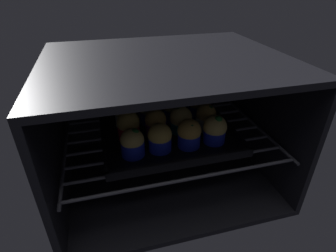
% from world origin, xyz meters
% --- Properties ---
extents(oven_cavity, '(0.59, 0.47, 0.37)m').
position_xyz_m(oven_cavity, '(0.00, 0.26, 0.17)').
color(oven_cavity, black).
rests_on(oven_cavity, ground).
extents(oven_rack, '(0.55, 0.42, 0.01)m').
position_xyz_m(oven_rack, '(0.00, 0.22, 0.14)').
color(oven_rack, '#51515B').
rests_on(oven_rack, oven_cavity).
extents(baking_tray, '(0.35, 0.28, 0.02)m').
position_xyz_m(baking_tray, '(0.00, 0.20, 0.15)').
color(baking_tray, black).
rests_on(baking_tray, oven_rack).
extents(muffin_row0_col0, '(0.06, 0.06, 0.07)m').
position_xyz_m(muffin_row0_col0, '(-0.11, 0.13, 0.19)').
color(muffin_row0_col0, '#1928B7').
rests_on(muffin_row0_col0, baking_tray).
extents(muffin_row0_col1, '(0.06, 0.06, 0.07)m').
position_xyz_m(muffin_row0_col1, '(-0.04, 0.13, 0.19)').
color(muffin_row0_col1, '#1928B7').
rests_on(muffin_row0_col1, baking_tray).
extents(muffin_row0_col2, '(0.06, 0.06, 0.07)m').
position_xyz_m(muffin_row0_col2, '(0.03, 0.13, 0.19)').
color(muffin_row0_col2, '#1928B7').
rests_on(muffin_row0_col2, baking_tray).
extents(muffin_row0_col3, '(0.06, 0.06, 0.08)m').
position_xyz_m(muffin_row0_col3, '(0.10, 0.13, 0.19)').
color(muffin_row0_col3, '#1928B7').
rests_on(muffin_row0_col3, baking_tray).
extents(muffin_row1_col0, '(0.06, 0.06, 0.08)m').
position_xyz_m(muffin_row1_col0, '(-0.10, 0.21, 0.19)').
color(muffin_row1_col0, red).
rests_on(muffin_row1_col0, baking_tray).
extents(muffin_row1_col1, '(0.06, 0.06, 0.07)m').
position_xyz_m(muffin_row1_col1, '(-0.03, 0.21, 0.19)').
color(muffin_row1_col1, '#7A238C').
rests_on(muffin_row1_col1, baking_tray).
extents(muffin_row1_col2, '(0.06, 0.06, 0.07)m').
position_xyz_m(muffin_row1_col2, '(0.04, 0.20, 0.19)').
color(muffin_row1_col2, '#0C8C84').
rests_on(muffin_row1_col2, baking_tray).
extents(muffin_row1_col3, '(0.06, 0.06, 0.07)m').
position_xyz_m(muffin_row1_col3, '(0.11, 0.20, 0.19)').
color(muffin_row1_col3, silver).
rests_on(muffin_row1_col3, baking_tray).
extents(muffin_row2_col0, '(0.06, 0.06, 0.08)m').
position_xyz_m(muffin_row2_col0, '(-0.10, 0.28, 0.19)').
color(muffin_row2_col0, silver).
rests_on(muffin_row2_col0, baking_tray).
extents(muffin_row2_col1, '(0.06, 0.06, 0.07)m').
position_xyz_m(muffin_row2_col1, '(-0.04, 0.28, 0.19)').
color(muffin_row2_col1, '#1928B7').
rests_on(muffin_row2_col1, baking_tray).
extents(muffin_row2_col2, '(0.06, 0.06, 0.08)m').
position_xyz_m(muffin_row2_col2, '(0.03, 0.27, 0.19)').
color(muffin_row2_col2, '#1928B7').
rests_on(muffin_row2_col2, baking_tray).
extents(muffin_row2_col3, '(0.06, 0.06, 0.08)m').
position_xyz_m(muffin_row2_col3, '(0.11, 0.28, 0.19)').
color(muffin_row2_col3, '#1928B7').
rests_on(muffin_row2_col3, baking_tray).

